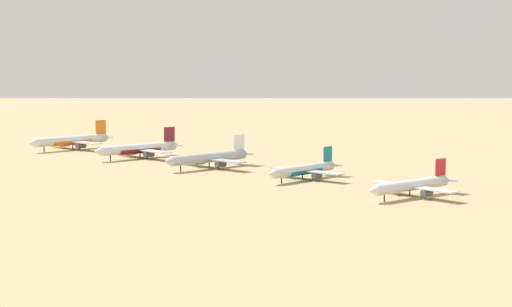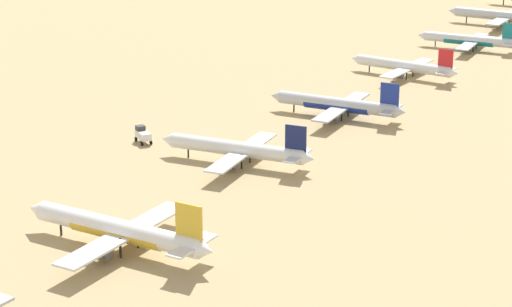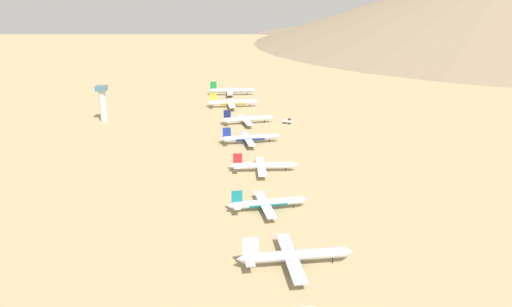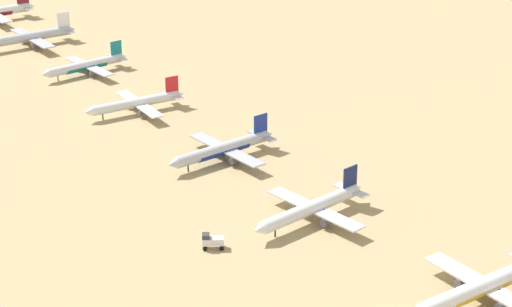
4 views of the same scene
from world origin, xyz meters
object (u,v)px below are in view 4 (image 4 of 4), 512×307
parked_jet_2 (30,37)px  parked_jet_5 (223,149)px  parked_jet_3 (86,65)px  parked_jet_6 (312,208)px  parked_jet_7 (484,286)px  parked_jet_4 (137,103)px  service_truck (212,241)px

parked_jet_2 → parked_jet_5: bearing=96.6°
parked_jet_2 → parked_jet_3: bearing=100.2°
parked_jet_6 → parked_jet_7: bearing=103.3°
parked_jet_4 → parked_jet_7: parked_jet_7 is taller
parked_jet_5 → parked_jet_3: bearing=-85.1°
parked_jet_2 → service_truck: (10.08, 185.62, -1.90)m
parked_jet_7 → service_truck: parked_jet_7 is taller
parked_jet_2 → parked_jet_6: (-18.42, 184.70, -0.30)m
parked_jet_5 → parked_jet_7: (-14.21, 95.77, 0.36)m
parked_jet_3 → service_truck: size_ratio=6.18×
parked_jet_4 → parked_jet_6: 94.33m
parked_jet_2 → service_truck: 185.91m
parked_jet_6 → parked_jet_7: 51.97m
parked_jet_6 → parked_jet_7: (-12.00, 50.57, 0.31)m
parked_jet_6 → service_truck: bearing=1.9°
parked_jet_4 → parked_jet_5: size_ratio=0.95×
parked_jet_3 → parked_jet_6: parked_jet_6 is taller
parked_jet_3 → parked_jet_6: bearing=94.3°
parked_jet_5 → parked_jet_6: parked_jet_6 is taller
parked_jet_7 → parked_jet_6: bearing=-76.7°
parked_jet_4 → parked_jet_5: bearing=98.5°
service_truck → parked_jet_4: bearing=-101.4°
parked_jet_4 → parked_jet_6: (-9.46, 93.86, 0.22)m
parked_jet_5 → parked_jet_7: parked_jet_7 is taller
parked_jet_6 → service_truck: size_ratio=6.57×
parked_jet_4 → parked_jet_5: parked_jet_5 is taller
parked_jet_5 → parked_jet_4: bearing=-81.5°
parked_jet_4 → parked_jet_6: size_ratio=0.95×
parked_jet_3 → parked_jet_4: size_ratio=0.99×
parked_jet_3 → parked_jet_5: 95.41m
parked_jet_7 → service_truck: 64.09m
parked_jet_5 → service_truck: bearing=60.3°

